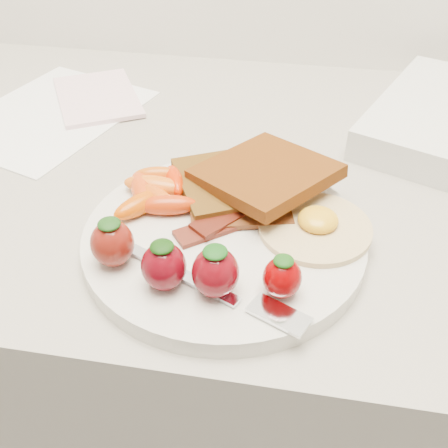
# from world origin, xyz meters

# --- Properties ---
(counter) EXTENTS (2.00, 0.60, 0.90)m
(counter) POSITION_xyz_m (0.00, 1.70, 0.45)
(counter) COLOR gray
(counter) RESTS_ON ground
(plate) EXTENTS (0.27, 0.27, 0.02)m
(plate) POSITION_xyz_m (0.00, 1.55, 0.91)
(plate) COLOR silver
(plate) RESTS_ON counter
(toast_lower) EXTENTS (0.14, 0.14, 0.01)m
(toast_lower) POSITION_xyz_m (-0.00, 1.62, 0.93)
(toast_lower) COLOR #3B1E06
(toast_lower) RESTS_ON plate
(toast_upper) EXTENTS (0.17, 0.17, 0.03)m
(toast_upper) POSITION_xyz_m (0.03, 1.63, 0.94)
(toast_upper) COLOR #3E1C09
(toast_upper) RESTS_ON toast_lower
(fried_egg) EXTENTS (0.14, 0.14, 0.02)m
(fried_egg) POSITION_xyz_m (0.09, 1.57, 0.92)
(fried_egg) COLOR beige
(fried_egg) RESTS_ON plate
(bacon_strips) EXTENTS (0.11, 0.11, 0.01)m
(bacon_strips) POSITION_xyz_m (0.01, 1.57, 0.92)
(bacon_strips) COLOR #3A0C04
(bacon_strips) RESTS_ON plate
(baby_carrots) EXTENTS (0.09, 0.10, 0.02)m
(baby_carrots) POSITION_xyz_m (-0.08, 1.59, 0.93)
(baby_carrots) COLOR #DB5E12
(baby_carrots) RESTS_ON plate
(strawberries) EXTENTS (0.19, 0.06, 0.05)m
(strawberries) POSITION_xyz_m (-0.02, 1.48, 0.94)
(strawberries) COLOR maroon
(strawberries) RESTS_ON plate
(fork) EXTENTS (0.17, 0.08, 0.00)m
(fork) POSITION_xyz_m (0.01, 1.47, 0.92)
(fork) COLOR silver
(fork) RESTS_ON plate
(paper_sheet) EXTENTS (0.26, 0.30, 0.00)m
(paper_sheet) POSITION_xyz_m (-0.28, 1.77, 0.90)
(paper_sheet) COLOR white
(paper_sheet) RESTS_ON counter
(notepad) EXTENTS (0.17, 0.18, 0.01)m
(notepad) POSITION_xyz_m (-0.23, 1.83, 0.91)
(notepad) COLOR silver
(notepad) RESTS_ON paper_sheet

